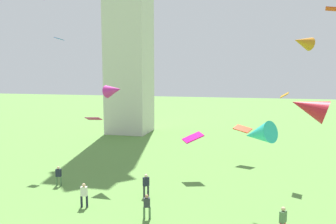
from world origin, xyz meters
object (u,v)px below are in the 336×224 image
Objects in this scene: person_4 at (146,184)px; kite_flying_0 at (303,42)px; kite_flying_10 at (114,90)px; kite_flying_7 at (309,107)px; person_3 at (84,194)px; kite_flying_2 at (285,95)px; kite_flying_6 at (258,134)px; kite_flying_8 at (242,129)px; kite_flying_4 at (333,9)px; kite_flying_1 at (193,137)px; person_5 at (147,205)px; kite_flying_3 at (94,119)px; person_0 at (59,175)px; person_2 at (283,220)px; kite_flying_5 at (59,39)px.

kite_flying_0 reaches higher than person_4.
person_4 is at bearing -113.40° from kite_flying_10.
person_4 is 0.63× the size of kite_flying_7.
person_3 is at bearing -67.60° from kite_flying_7.
person_3 is at bearing 135.14° from kite_flying_2.
kite_flying_6 is 12.19m from kite_flying_8.
kite_flying_10 reaches higher than kite_flying_2.
person_3 is 22.20m from kite_flying_4.
kite_flying_6 is at bearing -58.41° from person_4.
kite_flying_1 is (6.13, 8.42, 2.62)m from person_3.
kite_flying_1 is (1.38, 9.07, 2.68)m from person_5.
kite_flying_7 reaches higher than kite_flying_6.
kite_flying_10 is (3.61, -3.28, 3.00)m from kite_flying_3.
person_0 is 11.75m from kite_flying_1.
person_5 is 8.60m from kite_flying_6.
kite_flying_0 reaches higher than kite_flying_6.
kite_flying_8 reaches higher than person_2.
kite_flying_1 reaches higher than person_0.
kite_flying_5 is at bearing -148.66° from kite_flying_0.
kite_flying_3 is at bearing 63.79° from kite_flying_10.
kite_flying_6 is at bearing 53.25° from kite_flying_4.
kite_flying_2 is at bearing -59.41° from kite_flying_10.
kite_flying_8 is (-3.21, 15.67, -7.30)m from kite_flying_0.
kite_flying_7 is (9.75, 2.93, 6.20)m from person_5.
person_2 is 1.10× the size of person_5.
kite_flying_0 reaches higher than kite_flying_2.
kite_flying_3 is (-10.06, 0.99, 1.20)m from kite_flying_1.
person_2 is 10.15m from person_4.
person_4 is at bearing 158.97° from kite_flying_5.
kite_flying_6 is 1.01× the size of kite_flying_7.
person_0 is at bearing -79.97° from kite_flying_7.
person_0 is 24.74m from kite_flying_4.
kite_flying_6 reaches higher than person_2.
person_3 is 0.88× the size of kite_flying_10.
person_3 is 1.30× the size of kite_flying_0.
kite_flying_6 reaches higher than kite_flying_8.
person_2 is 8.17m from person_5.
kite_flying_4 reaches higher than kite_flying_2.
kite_flying_10 reaches higher than person_0.
kite_flying_2 is 7.53m from kite_flying_7.
person_3 is at bearing -70.56° from kite_flying_3.
kite_flying_8 is (14.42, 11.09, 2.60)m from person_0.
kite_flying_6 is at bearing 166.59° from person_0.
kite_flying_5 is 21.57m from kite_flying_6.
person_5 is 1.52× the size of kite_flying_4.
person_5 is at bearing 44.22° from kite_flying_4.
kite_flying_0 is 23.62m from kite_flying_5.
kite_flying_0 is 21.24m from kite_flying_3.
kite_flying_10 reaches higher than person_4.
person_0 is 7.13m from kite_flying_3.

